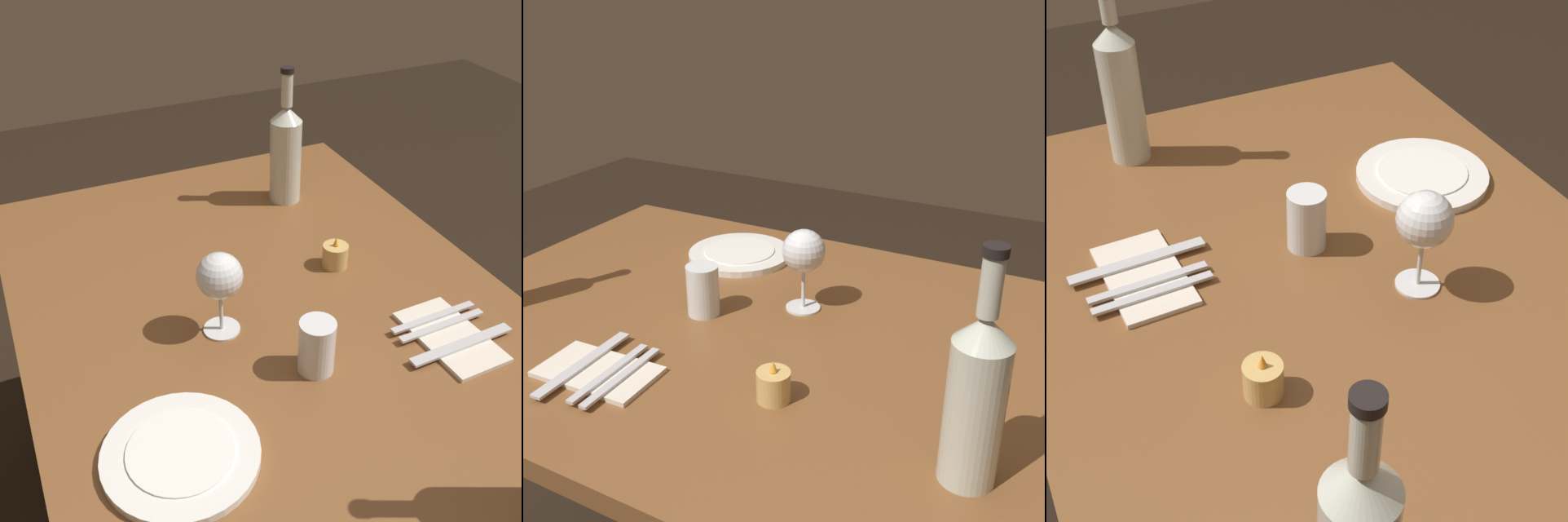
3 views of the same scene
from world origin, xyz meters
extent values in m
cube|color=brown|center=(0.00, 0.00, 0.72)|extent=(1.30, 0.90, 0.04)
cylinder|color=brown|center=(0.58, -0.38, 0.35)|extent=(0.06, 0.06, 0.70)
cylinder|color=white|center=(-0.01, -0.11, 0.74)|extent=(0.07, 0.07, 0.00)
cylinder|color=white|center=(-0.01, -0.11, 0.78)|extent=(0.01, 0.01, 0.08)
sphere|color=white|center=(-0.01, -0.11, 0.86)|extent=(0.08, 0.08, 0.08)
cylinder|color=maroon|center=(-0.01, -0.11, 0.85)|extent=(0.06, 0.06, 0.01)
cylinder|color=silver|center=(-0.40, 0.21, 0.84)|extent=(0.07, 0.07, 0.20)
cone|color=silver|center=(-0.40, 0.21, 0.95)|extent=(0.07, 0.07, 0.03)
cylinder|color=silver|center=(-0.40, 0.21, 1.01)|extent=(0.03, 0.03, 0.07)
cylinder|color=black|center=(-0.40, 0.21, 1.05)|extent=(0.03, 0.03, 0.01)
cylinder|color=white|center=(0.14, 0.00, 0.79)|extent=(0.06, 0.06, 0.10)
cylinder|color=silver|center=(0.14, 0.00, 0.78)|extent=(0.05, 0.05, 0.07)
cylinder|color=#DBB266|center=(-0.11, 0.18, 0.76)|extent=(0.05, 0.05, 0.05)
cylinder|color=white|center=(-0.11, 0.18, 0.76)|extent=(0.04, 0.04, 0.03)
cone|color=#F99E2D|center=(-0.11, 0.18, 0.80)|extent=(0.01, 0.01, 0.02)
cylinder|color=white|center=(0.22, -0.26, 0.75)|extent=(0.23, 0.23, 0.01)
cylinder|color=white|center=(0.22, -0.26, 0.76)|extent=(0.16, 0.16, 0.00)
cube|color=silver|center=(0.17, 0.25, 0.74)|extent=(0.19, 0.12, 0.01)
cube|color=silver|center=(0.15, 0.25, 0.75)|extent=(0.02, 0.18, 0.00)
cube|color=silver|center=(0.12, 0.25, 0.75)|extent=(0.02, 0.18, 0.00)
cube|color=silver|center=(0.20, 0.25, 0.75)|extent=(0.03, 0.21, 0.00)
camera|label=1|loc=(0.82, -0.40, 1.49)|focal=44.46mm
camera|label=2|loc=(-0.51, 0.90, 1.33)|focal=45.59mm
camera|label=3|loc=(-0.73, 0.41, 1.50)|focal=54.18mm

